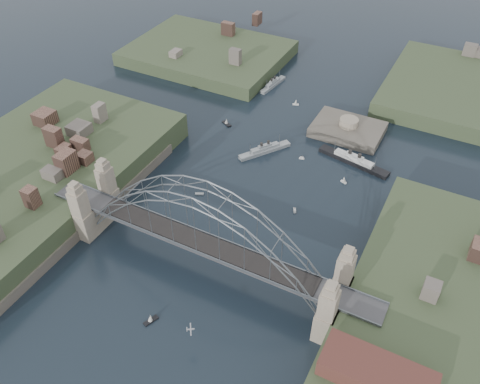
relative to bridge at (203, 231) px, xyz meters
name	(u,v)px	position (x,y,z in m)	size (l,w,h in m)	color
ground	(205,267)	(0.00, 0.00, -12.32)	(500.00, 500.00, 0.00)	black
bridge	(203,231)	(0.00, 0.00, 0.00)	(84.00, 13.80, 24.60)	#474649
shore_west	(26,189)	(-57.32, 0.00, -10.35)	(50.50, 90.00, 12.00)	#374729
shore_east	(456,365)	(57.32, 0.00, -10.35)	(50.50, 90.00, 12.00)	#374729
headland_nw	(208,58)	(-55.00, 95.00, -11.82)	(60.00, 45.00, 9.00)	#374729
fort_island	(347,134)	(12.00, 70.00, -12.66)	(22.00, 16.00, 9.40)	#585045
wharf_shed	(377,374)	(44.00, -14.00, -2.32)	(20.00, 8.00, 4.00)	#592D26
naval_cruiser_near	(265,150)	(-7.31, 48.35, -11.52)	(11.67, 15.54, 5.18)	#989EA1
naval_cruiser_far	(273,84)	(-22.29, 86.86, -11.56)	(3.93, 14.70, 4.92)	#989EA1
ocean_liner	(354,161)	(18.66, 55.70, -11.47)	(22.68, 7.34, 5.53)	black
aeroplane	(190,329)	(8.26, -19.37, -6.49)	(1.87, 2.60, 0.43)	#A8AAB0
small_boat_a	(199,194)	(-14.89, 22.02, -12.17)	(2.52, 1.73, 0.45)	white
small_boat_b	(295,210)	(11.29, 28.04, -12.03)	(1.50, 2.12, 1.43)	white
small_boat_c	(151,319)	(-2.66, -18.38, -11.63)	(2.27, 3.55, 2.38)	white
small_boat_d	(344,180)	(19.08, 45.61, -11.36)	(1.97, 1.40, 2.38)	white
small_boat_e	(227,123)	(-25.23, 56.53, -11.71)	(4.08, 2.96, 2.38)	white
small_boat_f	(302,158)	(4.15, 50.42, -12.03)	(1.66, 1.00, 1.43)	white
small_boat_h	(296,103)	(-9.65, 78.55, -11.42)	(2.29, 1.45, 2.38)	white
small_boat_i	(354,286)	(33.35, 11.02, -12.04)	(1.33, 2.57, 1.43)	white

